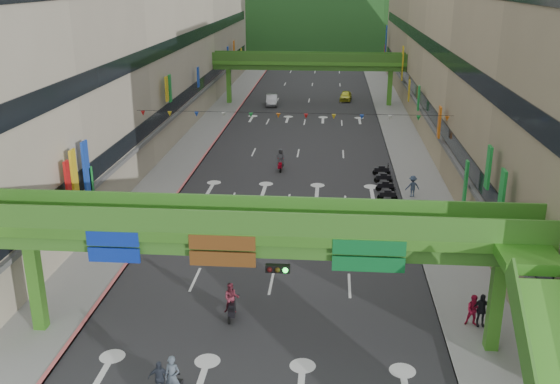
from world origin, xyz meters
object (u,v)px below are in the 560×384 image
Objects in this scene: scooter_rider_near at (173,381)px; scooter_rider_mid at (232,301)px; car_silver at (272,100)px; pedestrian_red at (474,313)px; overpass_near at (277,248)px; car_yellow at (346,96)px.

scooter_rider_mid is at bearing 78.92° from scooter_rider_near.
car_silver is 58.38m from pedestrian_red.
pedestrian_red is (13.60, 7.00, -0.21)m from scooter_rider_near.
overpass_near reaches higher than scooter_rider_mid.
car_yellow is at bearing 101.91° from pedestrian_red.
car_silver is at bearing 95.73° from overpass_near.
pedestrian_red is (15.56, -56.27, 0.11)m from car_silver.
overpass_near is 7.22m from scooter_rider_near.
car_silver is 2.62× the size of pedestrian_red.
scooter_rider_near is at bearing -132.06° from overpass_near.
overpass_near is 7.18× the size of car_yellow.
scooter_rider_near reaches higher than car_yellow.
pedestrian_red is at bearing 0.42° from scooter_rider_mid.
car_yellow is at bearing 83.54° from scooter_rider_mid.
scooter_rider_near is 0.56× the size of car_yellow.
scooter_rider_mid is at bearing -90.96° from car_silver.
pedestrian_red is (5.39, -60.49, 0.17)m from car_yellow.
scooter_rider_mid reaches higher than pedestrian_red.
overpass_near is at bearing -158.01° from pedestrian_red.
overpass_near is 59.36m from car_silver.
scooter_rider_near is at bearing -101.08° from scooter_rider_mid.
car_silver is (-3.31, 56.36, -0.31)m from scooter_rider_mid.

